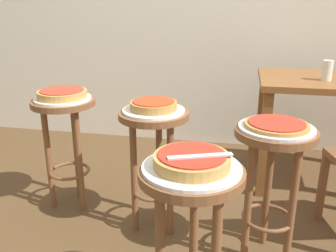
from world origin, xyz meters
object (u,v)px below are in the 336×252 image
(stool_middle, at_px, (272,166))
(cup_near_edge, at_px, (327,70))
(stool_foreground, at_px, (190,216))
(stool_rear, at_px, (66,129))
(pizza_leftside, at_px, (154,105))
(serving_plate_rear, at_px, (63,98))
(pizza_server_knife, at_px, (200,156))
(pizza_foreground, at_px, (192,160))
(dining_table, at_px, (336,97))
(serving_plate_leftside, at_px, (154,110))
(serving_plate_foreground, at_px, (192,168))
(pizza_rear, at_px, (62,94))
(stool_leftside, at_px, (154,144))
(serving_plate_middle, at_px, (276,128))
(pizza_middle, at_px, (277,124))

(stool_middle, xyz_separation_m, cup_near_edge, (0.36, 0.83, 0.31))
(stool_foreground, bearing_deg, stool_rear, 138.24)
(pizza_leftside, bearing_deg, stool_foreground, -65.76)
(serving_plate_rear, bearing_deg, pizza_server_knife, -41.52)
(pizza_foreground, xyz_separation_m, serving_plate_rear, (-0.86, 0.77, -0.03))
(pizza_leftside, relative_size, stool_rear, 0.35)
(stool_foreground, height_order, dining_table, dining_table)
(pizza_foreground, bearing_deg, serving_plate_leftside, 114.24)
(serving_plate_foreground, distance_m, pizza_rear, 1.16)
(pizza_foreground, xyz_separation_m, stool_leftside, (-0.29, 0.64, -0.22))
(serving_plate_middle, distance_m, cup_near_edge, 0.92)
(serving_plate_rear, bearing_deg, pizza_middle, -13.66)
(stool_foreground, relative_size, pizza_rear, 2.44)
(pizza_leftside, distance_m, stool_rear, 0.63)
(stool_foreground, bearing_deg, pizza_foreground, 0.00)
(pizza_leftside, relative_size, dining_table, 0.24)
(serving_plate_leftside, xyz_separation_m, serving_plate_rear, (-0.57, 0.13, 0.00))
(pizza_leftside, bearing_deg, pizza_server_knife, -64.26)
(dining_table, bearing_deg, cup_near_edge, -140.32)
(pizza_middle, relative_size, serving_plate_rear, 0.87)
(serving_plate_rear, bearing_deg, pizza_rear, 0.00)
(pizza_leftside, bearing_deg, serving_plate_leftside, 0.00)
(serving_plate_middle, height_order, serving_plate_rear, same)
(serving_plate_middle, relative_size, stool_leftside, 0.49)
(pizza_server_knife, bearing_deg, serving_plate_middle, 39.80)
(stool_foreground, xyz_separation_m, dining_table, (0.77, 1.40, 0.12))
(pizza_leftside, xyz_separation_m, pizza_rear, (-0.57, 0.13, 0.00))
(stool_leftside, distance_m, dining_table, 1.30)
(serving_plate_leftside, bearing_deg, serving_plate_middle, -14.48)
(pizza_middle, xyz_separation_m, pizza_server_knife, (-0.28, -0.50, 0.04))
(stool_rear, xyz_separation_m, pizza_rear, (0.00, -0.00, 0.22))
(serving_plate_foreground, relative_size, serving_plate_leftside, 1.06)
(serving_plate_middle, xyz_separation_m, pizza_rear, (-1.18, 0.29, 0.03))
(stool_rear, bearing_deg, pizza_middle, -13.66)
(pizza_foreground, xyz_separation_m, serving_plate_middle, (0.31, 0.48, -0.03))
(stool_foreground, distance_m, pizza_leftside, 0.73)
(pizza_middle, bearing_deg, stool_foreground, -122.99)
(serving_plate_middle, height_order, serving_plate_leftside, same)
(pizza_server_knife, bearing_deg, serving_plate_leftside, 94.96)
(stool_leftside, bearing_deg, serving_plate_middle, -14.48)
(pizza_middle, height_order, stool_rear, pizza_middle)
(serving_plate_rear, relative_size, pizza_server_knife, 1.49)
(serving_plate_rear, xyz_separation_m, pizza_rear, (0.00, 0.00, 0.03))
(pizza_middle, bearing_deg, stool_leftside, 165.52)
(pizza_foreground, distance_m, pizza_rear, 1.15)
(serving_plate_foreground, relative_size, pizza_server_knife, 1.56)
(stool_foreground, height_order, serving_plate_middle, serving_plate_middle)
(pizza_middle, xyz_separation_m, serving_plate_rear, (-1.18, 0.29, -0.02))
(serving_plate_leftside, bearing_deg, stool_rear, 167.21)
(serving_plate_leftside, bearing_deg, stool_foreground, -65.76)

